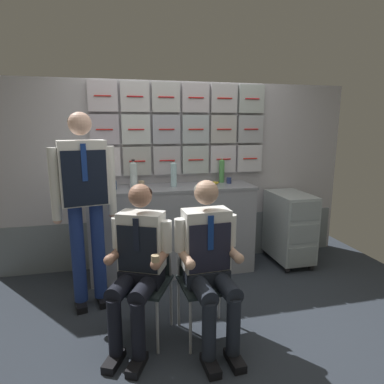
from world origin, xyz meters
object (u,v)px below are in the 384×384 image
(folding_chair_left, at_px, (146,269))
(crew_member_center, at_px, (209,257))
(coffee_cup_white, at_px, (229,180))
(snack_banana, at_px, (213,183))
(crew_member_standing, at_px, (84,193))
(folding_chair_center, at_px, (203,269))
(service_trolley, at_px, (289,226))
(water_bottle_short, at_px, (134,174))
(crew_member_left, at_px, (138,260))

(folding_chair_left, distance_m, crew_member_center, 0.55)
(folding_chair_left, relative_size, coffee_cup_white, 12.39)
(snack_banana, bearing_deg, crew_member_standing, -157.95)
(crew_member_standing, distance_m, snack_banana, 1.46)
(coffee_cup_white, xyz_separation_m, snack_banana, (-0.21, -0.06, -0.02))
(coffee_cup_white, bearing_deg, folding_chair_center, -117.89)
(folding_chair_left, height_order, coffee_cup_white, coffee_cup_white)
(crew_member_center, bearing_deg, folding_chair_left, 150.28)
(crew_member_center, bearing_deg, coffee_cup_white, 65.30)
(service_trolley, relative_size, folding_chair_center, 1.02)
(crew_member_center, bearing_deg, crew_member_standing, 141.07)
(crew_member_center, xyz_separation_m, water_bottle_short, (-0.47, 1.33, 0.44))
(crew_member_left, xyz_separation_m, crew_member_standing, (-0.41, 0.64, 0.40))
(crew_member_center, bearing_deg, snack_banana, 72.29)
(water_bottle_short, xyz_separation_m, snack_banana, (0.89, -0.03, -0.13))
(crew_member_left, relative_size, folding_chair_center, 1.45)
(service_trolley, height_order, crew_member_center, crew_member_center)
(snack_banana, bearing_deg, coffee_cup_white, 15.56)
(snack_banana, bearing_deg, folding_chair_center, -110.42)
(service_trolley, height_order, crew_member_standing, crew_member_standing)
(crew_member_center, relative_size, coffee_cup_white, 18.33)
(service_trolley, height_order, water_bottle_short, water_bottle_short)
(folding_chair_left, distance_m, snack_banana, 1.44)
(crew_member_standing, xyz_separation_m, coffee_cup_white, (1.56, 0.60, -0.04))
(crew_member_center, distance_m, coffee_cup_white, 1.53)
(folding_chair_center, bearing_deg, crew_member_center, -86.85)
(water_bottle_short, distance_m, coffee_cup_white, 1.10)
(coffee_cup_white, distance_m, snack_banana, 0.22)
(folding_chair_center, bearing_deg, snack_banana, 69.58)
(folding_chair_left, relative_size, snack_banana, 4.95)
(folding_chair_left, relative_size, crew_member_left, 0.69)
(crew_member_center, xyz_separation_m, coffee_cup_white, (0.62, 1.36, 0.33))
(service_trolley, bearing_deg, crew_member_standing, -168.68)
(folding_chair_center, height_order, snack_banana, snack_banana)
(folding_chair_center, distance_m, water_bottle_short, 1.40)
(crew_member_center, bearing_deg, folding_chair_center, 93.15)
(folding_chair_center, height_order, crew_member_standing, crew_member_standing)
(coffee_cup_white, relative_size, snack_banana, 0.40)
(crew_member_center, distance_m, water_bottle_short, 1.48)
(crew_member_left, height_order, snack_banana, crew_member_left)
(crew_member_left, bearing_deg, service_trolley, 30.38)
(service_trolley, relative_size, coffee_cup_white, 12.58)
(folding_chair_left, xyz_separation_m, coffee_cup_white, (1.08, 1.10, 0.50))
(water_bottle_short, height_order, coffee_cup_white, water_bottle_short)
(water_bottle_short, bearing_deg, snack_banana, -2.08)
(folding_chair_left, xyz_separation_m, water_bottle_short, (-0.02, 1.07, 0.61))
(water_bottle_short, xyz_separation_m, coffee_cup_white, (1.10, 0.03, -0.11))
(folding_chair_center, relative_size, crew_member_center, 0.68)
(service_trolley, bearing_deg, folding_chair_left, -152.20)
(folding_chair_center, xyz_separation_m, snack_banana, (0.42, 1.14, 0.49))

